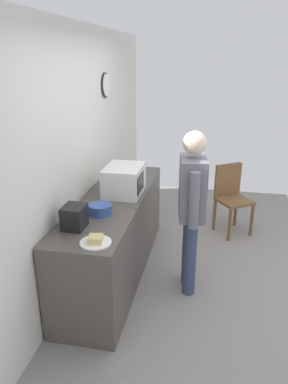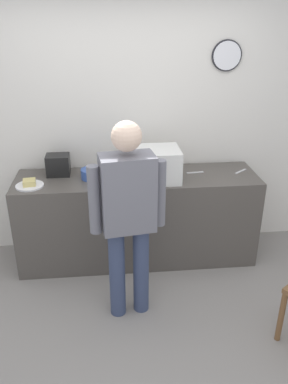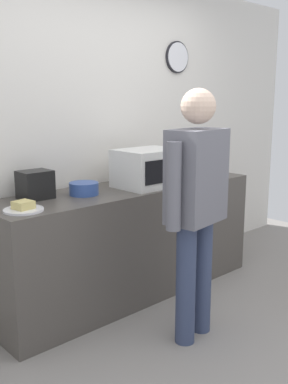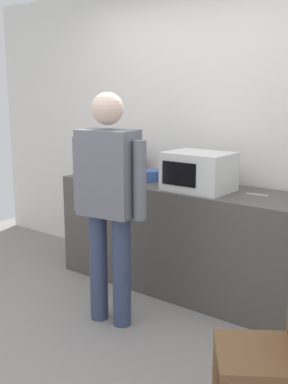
# 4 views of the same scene
# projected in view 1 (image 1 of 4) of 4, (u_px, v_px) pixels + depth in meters

# --- Properties ---
(ground_plane) EXTENTS (6.00, 6.00, 0.00)m
(ground_plane) POSITION_uv_depth(u_px,v_px,m) (226.00, 287.00, 3.78)
(ground_plane) COLOR gray
(back_wall) EXTENTS (5.40, 0.13, 2.60)m
(back_wall) POSITION_uv_depth(u_px,v_px,m) (74.00, 160.00, 3.61)
(back_wall) COLOR silver
(back_wall) RESTS_ON ground_plane
(kitchen_counter) EXTENTS (2.33, 0.62, 0.90)m
(kitchen_counter) POSITION_uv_depth(u_px,v_px,m) (115.00, 235.00, 3.92)
(kitchen_counter) COLOR #4C4742
(kitchen_counter) RESTS_ON ground_plane
(microwave) EXTENTS (0.50, 0.39, 0.30)m
(microwave) POSITION_uv_depth(u_px,v_px,m) (124.00, 180.00, 3.82)
(microwave) COLOR silver
(microwave) RESTS_ON kitchen_counter
(sandwich_plate) EXTENTS (0.25, 0.25, 0.07)m
(sandwich_plate) POSITION_uv_depth(u_px,v_px,m) (96.00, 241.00, 2.82)
(sandwich_plate) COLOR white
(sandwich_plate) RESTS_ON kitchen_counter
(salad_bowl) EXTENTS (0.22, 0.22, 0.09)m
(salad_bowl) POSITION_uv_depth(u_px,v_px,m) (100.00, 209.00, 3.35)
(salad_bowl) COLOR #33519E
(salad_bowl) RESTS_ON kitchen_counter
(toaster) EXTENTS (0.22, 0.18, 0.20)m
(toaster) POSITION_uv_depth(u_px,v_px,m) (74.00, 217.00, 3.06)
(toaster) COLOR black
(toaster) RESTS_ON kitchen_counter
(fork_utensil) EXTENTS (0.17, 0.04, 0.01)m
(fork_utensil) POSITION_uv_depth(u_px,v_px,m) (123.00, 180.00, 4.29)
(fork_utensil) COLOR silver
(fork_utensil) RESTS_ON kitchen_counter
(spoon_utensil) EXTENTS (0.15, 0.12, 0.01)m
(spoon_utensil) POSITION_uv_depth(u_px,v_px,m) (133.00, 169.00, 4.71)
(spoon_utensil) COLOR silver
(spoon_utensil) RESTS_ON kitchen_counter
(person_standing) EXTENTS (0.59, 0.29, 1.66)m
(person_standing) POSITION_uv_depth(u_px,v_px,m) (192.00, 202.00, 3.46)
(person_standing) COLOR #343F60
(person_standing) RESTS_ON ground_plane
(wooden_chair) EXTENTS (0.56, 0.56, 0.94)m
(wooden_chair) POSITION_uv_depth(u_px,v_px,m) (231.00, 195.00, 4.85)
(wooden_chair) COLOR brown
(wooden_chair) RESTS_ON ground_plane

